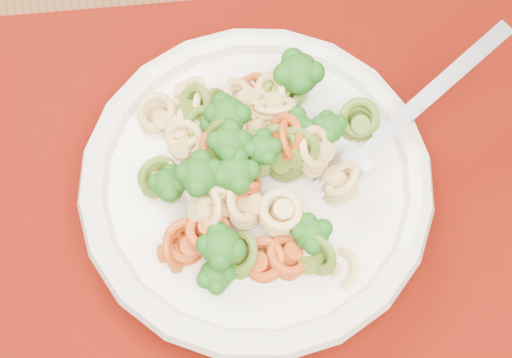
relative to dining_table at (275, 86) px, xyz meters
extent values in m
cube|color=#4F3216|center=(0.00, 0.00, 0.07)|extent=(1.56, 1.13, 0.04)
cube|color=#500E03|center=(-0.03, -0.14, 0.10)|extent=(0.45, 0.36, 0.00)
cylinder|color=silver|center=(-0.04, -0.14, 0.10)|extent=(0.10, 0.10, 0.01)
cylinder|color=silver|center=(-0.04, -0.14, 0.12)|extent=(0.22, 0.22, 0.03)
torus|color=silver|center=(-0.04, -0.14, 0.13)|extent=(0.24, 0.24, 0.02)
camera|label=1|loc=(-0.06, -0.32, 0.57)|focal=50.00mm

